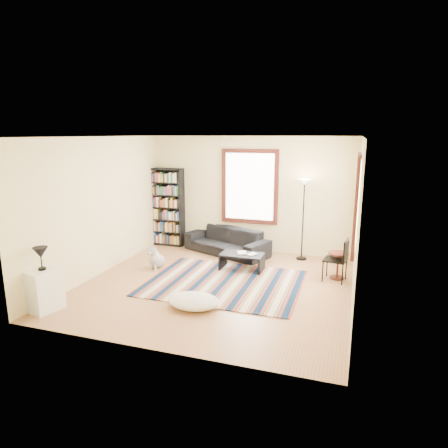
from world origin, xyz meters
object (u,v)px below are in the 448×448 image
(bookshelf, at_px, (167,207))
(coffee_table, at_px, (242,262))
(floor_cushion, at_px, (194,301))
(sofa, at_px, (227,241))
(dog, at_px, (157,256))
(floor_lamp, at_px, (303,220))
(folding_chair, at_px, (335,260))
(white_cabinet, at_px, (44,290))
(side_table, at_px, (338,266))

(bookshelf, distance_m, coffee_table, 2.86)
(bookshelf, xyz_separation_m, floor_cushion, (2.14, -3.39, -0.89))
(sofa, xyz_separation_m, dog, (-1.12, -1.47, -0.06))
(sofa, bearing_deg, floor_lamp, 25.12)
(bookshelf, distance_m, dog, 1.99)
(bookshelf, height_order, floor_cushion, bookshelf)
(bookshelf, height_order, dog, bookshelf)
(sofa, bearing_deg, folding_chair, -0.78)
(folding_chair, height_order, white_cabinet, folding_chair)
(side_table, height_order, white_cabinet, white_cabinet)
(side_table, bearing_deg, floor_lamp, 129.24)
(sofa, xyz_separation_m, floor_lamp, (1.79, 0.10, 0.62))
(floor_lamp, xyz_separation_m, folding_chair, (0.80, -1.19, -0.50))
(sofa, xyz_separation_m, white_cabinet, (-1.86, -3.98, 0.04))
(coffee_table, relative_size, side_table, 1.67)
(floor_cushion, height_order, side_table, side_table)
(side_table, distance_m, white_cabinet, 5.43)
(dog, bearing_deg, white_cabinet, -98.22)
(dog, bearing_deg, bookshelf, 117.14)
(coffee_table, height_order, floor_cushion, coffee_table)
(floor_cushion, bearing_deg, floor_lamp, 66.97)
(white_cabinet, height_order, dog, white_cabinet)
(floor_lamp, bearing_deg, sofa, -176.81)
(side_table, bearing_deg, bookshelf, 164.46)
(coffee_table, bearing_deg, side_table, 3.23)
(floor_lamp, bearing_deg, bookshelf, 177.23)
(bookshelf, relative_size, folding_chair, 2.33)
(floor_cushion, bearing_deg, side_table, 44.42)
(side_table, xyz_separation_m, white_cabinet, (-4.50, -3.04, 0.08))
(side_table, xyz_separation_m, folding_chair, (-0.05, -0.14, 0.16))
(white_cabinet, relative_size, dog, 1.41)
(bookshelf, xyz_separation_m, dog, (0.60, -1.74, -0.75))
(side_table, height_order, folding_chair, folding_chair)
(sofa, bearing_deg, side_table, 2.30)
(sofa, bearing_deg, dog, -105.23)
(sofa, distance_m, white_cabinet, 4.39)
(bookshelf, bearing_deg, coffee_table, -28.88)
(bookshelf, xyz_separation_m, folding_chair, (4.31, -1.36, -0.57))
(floor_lamp, bearing_deg, side_table, -50.76)
(bookshelf, height_order, folding_chair, bookshelf)
(sofa, relative_size, folding_chair, 2.45)
(folding_chair, xyz_separation_m, dog, (-3.71, -0.39, -0.18))
(white_cabinet, xyz_separation_m, dog, (0.74, 2.51, -0.10))
(side_table, xyz_separation_m, dog, (-3.76, -0.53, -0.02))
(white_cabinet, bearing_deg, dog, 86.57)
(floor_lamp, xyz_separation_m, side_table, (0.85, -1.04, -0.66))
(bookshelf, distance_m, floor_lamp, 3.51)
(floor_cushion, height_order, dog, dog)
(bookshelf, bearing_deg, side_table, -15.54)
(sofa, relative_size, side_table, 3.90)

